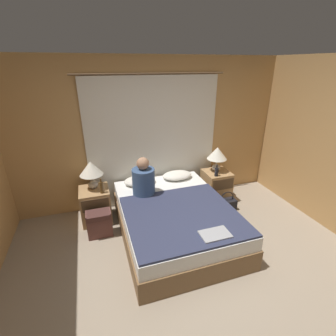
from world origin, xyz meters
TOP-DOWN VIEW (x-y plane):
  - ground_plane at (0.00, 0.00)m, footprint 16.00×16.00m
  - wall_back at (0.00, 2.11)m, footprint 4.72×0.06m
  - curtain_panel at (0.00, 2.05)m, footprint 2.46×0.03m
  - bed at (0.00, 0.98)m, footprint 1.53×2.05m
  - nightstand_left at (-1.08, 1.70)m, footprint 0.45×0.47m
  - nightstand_right at (1.08, 1.70)m, footprint 0.45×0.47m
  - lamp_left at (-1.08, 1.77)m, footprint 0.35×0.35m
  - lamp_right at (1.08, 1.77)m, footprint 0.35×0.35m
  - pillow_left at (-0.34, 1.79)m, footprint 0.52×0.34m
  - pillow_right at (0.34, 1.79)m, footprint 0.52×0.34m
  - blanket_on_bed at (0.00, 0.68)m, footprint 1.47×1.40m
  - person_left_in_bed at (-0.35, 1.41)m, footprint 0.34×0.34m
  - beer_bottle_on_left_stand at (-0.96, 1.56)m, footprint 0.06×0.06m
  - beer_bottle_on_right_stand at (0.98, 1.56)m, footprint 0.07×0.07m
  - laptop_on_bed at (0.21, 0.17)m, footprint 0.35×0.23m
  - backpack_on_floor at (-1.06, 1.29)m, footprint 0.35×0.23m
  - handbag_on_floor at (1.08, 1.30)m, footprint 0.33×0.17m

SIDE VIEW (x-z plane):
  - ground_plane at x=0.00m, z-range 0.00..0.00m
  - handbag_on_floor at x=1.08m, z-range -0.07..0.29m
  - backpack_on_floor at x=-1.06m, z-range 0.03..0.42m
  - bed at x=0.00m, z-range 0.00..0.50m
  - nightstand_left at x=-1.08m, z-range 0.00..0.56m
  - nightstand_right at x=1.08m, z-range 0.00..0.56m
  - blanket_on_bed at x=0.00m, z-range 0.50..0.53m
  - laptop_on_bed at x=0.21m, z-range 0.53..0.55m
  - pillow_left at x=-0.34m, z-range 0.50..0.62m
  - pillow_right at x=0.34m, z-range 0.50..0.62m
  - beer_bottle_on_right_stand at x=0.98m, z-range 0.53..0.73m
  - beer_bottle_on_left_stand at x=-0.96m, z-range 0.53..0.77m
  - person_left_in_bed at x=-0.35m, z-range 0.44..1.05m
  - lamp_left at x=-1.08m, z-range 0.64..1.09m
  - lamp_right at x=1.08m, z-range 0.64..1.09m
  - curtain_panel at x=0.00m, z-range 0.00..2.23m
  - wall_back at x=0.00m, z-range 0.00..2.50m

